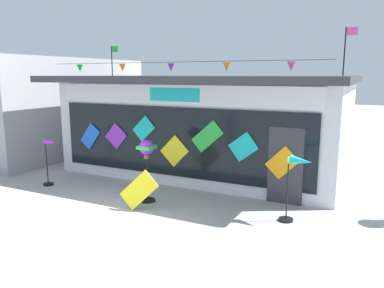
{
  "coord_description": "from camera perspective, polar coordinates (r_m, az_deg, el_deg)",
  "views": [
    {
      "loc": [
        5.78,
        -5.88,
        3.32
      ],
      "look_at": [
        1.25,
        3.27,
        1.43
      ],
      "focal_mm": 35.22,
      "sensor_mm": 36.0,
      "label": 1
    }
  ],
  "objects": [
    {
      "name": "neighbour_building",
      "position": [
        18.79,
        -23.71,
        5.53
      ],
      "size": [
        7.18,
        7.94,
        3.98
      ],
      "primitive_type": "cube",
      "color": "#99999E",
      "rests_on": "ground_plane"
    },
    {
      "name": "kite_shop_building",
      "position": [
        13.24,
        2.76,
        3.28
      ],
      "size": [
        9.38,
        6.13,
        4.67
      ],
      "color": "silver",
      "rests_on": "ground_plane"
    },
    {
      "name": "wind_spinner_left",
      "position": [
        9.85,
        -6.87,
        -1.51
      ],
      "size": [
        0.4,
        0.4,
        1.66
      ],
      "color": "black",
      "rests_on": "ground_plane"
    },
    {
      "name": "ground_plane",
      "position": [
        8.89,
        -17.18,
        -11.93
      ],
      "size": [
        80.0,
        80.0,
        0.0
      ],
      "primitive_type": "plane",
      "color": "#ADAAA5"
    },
    {
      "name": "wind_spinner_far_left",
      "position": [
        12.01,
        -20.73,
        -1.37
      ],
      "size": [
        0.62,
        0.3,
        1.46
      ],
      "color": "black",
      "rests_on": "ground_plane"
    },
    {
      "name": "display_kite_on_ground",
      "position": [
        9.42,
        -8.05,
        -6.93
      ],
      "size": [
        1.03,
        0.21,
        1.03
      ],
      "primitive_type": "cube",
      "rotation": [
        -0.19,
        0.79,
        0.0
      ],
      "color": "yellow",
      "rests_on": "ground_plane"
    },
    {
      "name": "wind_spinner_center_left",
      "position": [
        8.72,
        15.62,
        -4.39
      ],
      "size": [
        0.72,
        0.34,
        1.55
      ],
      "color": "black",
      "rests_on": "ground_plane"
    }
  ]
}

